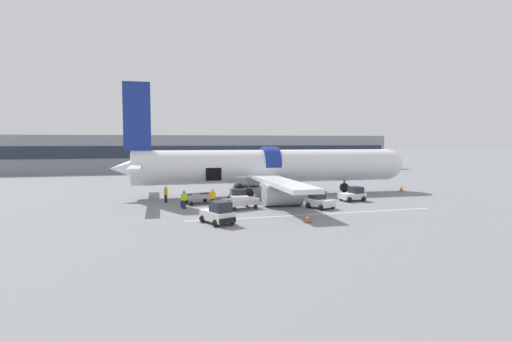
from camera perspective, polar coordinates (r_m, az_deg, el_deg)
The scene contains 17 objects.
ground_plane at distance 44.07m, azimuth -0.92°, elevation -3.99°, with size 500.00×500.00×0.00m, color slate.
apron_marking_line at distance 34.94m, azimuth 8.68°, elevation -6.19°, with size 22.56×0.99×0.01m.
terminal_strip at distance 88.24m, azimuth -7.49°, elevation 2.53°, with size 83.01×9.12×7.50m.
airplane at distance 46.62m, azimuth 1.35°, elevation 0.47°, with size 35.05×31.80×12.64m.
baggage_tug_lead at distance 41.40m, azimuth -2.54°, elevation -3.72°, with size 2.16×2.57×1.31m.
baggage_tug_mid at distance 37.97m, azimuth 9.08°, elevation -4.34°, with size 2.65×2.87×1.57m.
baggage_tug_rear at distance 30.70m, azimuth -5.42°, elevation -6.19°, with size 2.65×3.38×1.76m.
baggage_tug_spare at distance 43.35m, azimuth 13.71°, elevation -3.38°, with size 2.85×2.30×1.49m.
baggage_cart_loading at distance 40.69m, azimuth -8.14°, elevation -3.91°, with size 3.83×2.43×1.12m.
baggage_cart_queued at distance 37.19m, azimuth -2.13°, elevation -4.78°, with size 4.17×2.61×0.96m.
ground_crew_loader_a at distance 37.64m, azimuth -10.24°, elevation -4.08°, with size 0.60×0.48×1.71m.
ground_crew_loader_b at distance 41.93m, azimuth -12.77°, elevation -3.30°, with size 0.52×0.56×1.67m.
ground_crew_driver at distance 38.27m, azimuth -6.25°, elevation -3.86°, with size 0.62×0.47×1.76m.
suitcase_on_tarmac_upright at distance 38.70m, azimuth -10.36°, elevation -4.69°, with size 0.51×0.31×0.79m.
safety_cone_nose at distance 53.80m, azimuth 20.06°, elevation -2.44°, with size 0.61×0.61×0.62m.
safety_cone_engine_left at distance 31.28m, azimuth 7.35°, elevation -6.74°, with size 0.50×0.50×0.77m.
safety_cone_wingtip at distance 40.31m, azimuth 6.36°, elevation -4.33°, with size 0.54×0.54×0.67m.
Camera 1 is at (-9.74, -42.52, 6.29)m, focal length 28.00 mm.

